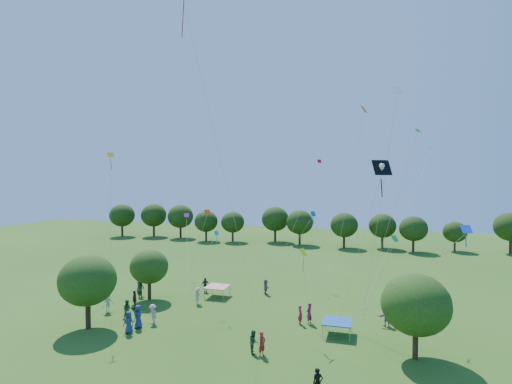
# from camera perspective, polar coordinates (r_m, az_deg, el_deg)

# --- Properties ---
(near_tree_west) EXTENTS (4.50, 4.50, 5.93)m
(near_tree_west) POSITION_cam_1_polar(r_m,az_deg,el_deg) (35.43, -22.92, -11.56)
(near_tree_west) COLOR #422B19
(near_tree_west) RESTS_ON ground
(near_tree_north) EXTENTS (3.77, 3.77, 5.01)m
(near_tree_north) POSITION_cam_1_polar(r_m,az_deg,el_deg) (41.67, -15.01, -10.26)
(near_tree_north) COLOR #422B19
(near_tree_north) RESTS_ON ground
(near_tree_east) EXTENTS (4.53, 4.53, 5.74)m
(near_tree_east) POSITION_cam_1_polar(r_m,az_deg,el_deg) (29.56, 21.87, -14.68)
(near_tree_east) COLOR #422B19
(near_tree_east) RESTS_ON ground
(treeline) EXTENTS (88.01, 8.77, 6.77)m
(treeline) POSITION_cam_1_polar(r_m,az_deg,el_deg) (73.01, 7.85, -4.32)
(treeline) COLOR #422B19
(treeline) RESTS_ON ground
(tent_red_stripe) EXTENTS (2.20, 2.20, 1.10)m
(tent_red_stripe) POSITION_cam_1_polar(r_m,az_deg,el_deg) (41.91, -5.56, -13.32)
(tent_red_stripe) COLOR red
(tent_red_stripe) RESTS_ON ground
(tent_blue) EXTENTS (2.20, 2.20, 1.10)m
(tent_blue) POSITION_cam_1_polar(r_m,az_deg,el_deg) (32.89, 11.53, -17.70)
(tent_blue) COLOR #194EA7
(tent_blue) RESTS_ON ground
(man_in_black) EXTENTS (0.71, 0.61, 1.61)m
(man_in_black) POSITION_cam_1_polar(r_m,az_deg,el_deg) (24.61, 8.82, -25.36)
(man_in_black) COLOR black
(man_in_black) RESTS_ON ground
(crowd_person_0) EXTENTS (0.86, 0.47, 1.74)m
(crowd_person_0) POSITION_cam_1_polar(r_m,az_deg,el_deg) (34.13, -17.74, -17.31)
(crowd_person_0) COLOR navy
(crowd_person_0) RESTS_ON ground
(crowd_person_1) EXTENTS (0.63, 0.70, 1.58)m
(crowd_person_1) POSITION_cam_1_polar(r_m,az_deg,el_deg) (34.68, 6.35, -17.06)
(crowd_person_1) COLOR maroon
(crowd_person_1) RESTS_ON ground
(crowd_person_2) EXTENTS (0.69, 0.88, 1.57)m
(crowd_person_2) POSITION_cam_1_polar(r_m,az_deg,el_deg) (29.48, -0.34, -20.58)
(crowd_person_2) COLOR #214D29
(crowd_person_2) RESTS_ON ground
(crowd_person_3) EXTENTS (1.14, 0.88, 1.59)m
(crowd_person_3) POSITION_cam_1_polar(r_m,az_deg,el_deg) (35.75, -14.52, -16.50)
(crowd_person_3) COLOR #C6AE9E
(crowd_person_3) RESTS_ON ground
(crowd_person_4) EXTENTS (0.90, 1.11, 1.73)m
(crowd_person_4) POSITION_cam_1_polar(r_m,az_deg,el_deg) (39.73, -16.96, -14.52)
(crowd_person_4) COLOR #38332D
(crowd_person_4) RESTS_ON ground
(crowd_person_5) EXTENTS (1.53, 1.16, 1.57)m
(crowd_person_5) POSITION_cam_1_polar(r_m,az_deg,el_deg) (35.71, 18.17, -16.59)
(crowd_person_5) COLOR #9F5C98
(crowd_person_5) RESTS_ON ground
(crowd_person_6) EXTENTS (0.78, 0.92, 1.65)m
(crowd_person_6) POSITION_cam_1_polar(r_m,az_deg,el_deg) (44.95, -16.35, -12.61)
(crowd_person_6) COLOR navy
(crowd_person_6) RESTS_ON ground
(crowd_person_7) EXTENTS (0.61, 0.73, 1.67)m
(crowd_person_7) POSITION_cam_1_polar(r_m,az_deg,el_deg) (28.99, 0.87, -20.87)
(crowd_person_7) COLOR maroon
(crowd_person_7) RESTS_ON ground
(crowd_person_8) EXTENTS (0.94, 0.88, 1.70)m
(crowd_person_8) POSITION_cam_1_polar(r_m,az_deg,el_deg) (37.16, -17.86, -15.73)
(crowd_person_8) COLOR #285926
(crowd_person_8) RESTS_ON ground
(crowd_person_9) EXTENTS (0.93, 1.25, 1.75)m
(crowd_person_9) POSITION_cam_1_polar(r_m,az_deg,el_deg) (39.69, -20.38, -14.56)
(crowd_person_9) COLOR beige
(crowd_person_9) RESTS_ON ground
(crowd_person_10) EXTENTS (0.90, 0.96, 1.54)m
(crowd_person_10) POSITION_cam_1_polar(r_m,az_deg,el_deg) (43.75, -7.29, -13.03)
(crowd_person_10) COLOR #3B372F
(crowd_person_10) RESTS_ON ground
(crowd_person_11) EXTENTS (1.12, 1.55, 1.58)m
(crowd_person_11) POSITION_cam_1_polar(r_m,az_deg,el_deg) (42.64, 1.41, -13.39)
(crowd_person_11) COLOR #8F5375
(crowd_person_11) RESTS_ON ground
(crowd_person_12) EXTENTS (0.53, 0.93, 1.85)m
(crowd_person_12) POSITION_cam_1_polar(r_m,az_deg,el_deg) (35.03, -16.49, -16.69)
(crowd_person_12) COLOR navy
(crowd_person_12) RESTS_ON ground
(crowd_person_13) EXTENTS (0.66, 0.77, 1.76)m
(crowd_person_13) POSITION_cam_1_polar(r_m,az_deg,el_deg) (34.86, 7.59, -16.80)
(crowd_person_13) COLOR maroon
(crowd_person_13) RESTS_ON ground
(crowd_person_14) EXTENTS (0.96, 0.69, 1.74)m
(crowd_person_14) POSITION_cam_1_polar(r_m,az_deg,el_deg) (43.45, -16.15, -13.06)
(crowd_person_14) COLOR #25582F
(crowd_person_14) RESTS_ON ground
(crowd_person_15) EXTENTS (0.66, 1.13, 1.62)m
(crowd_person_15) POSITION_cam_1_polar(r_m,az_deg,el_deg) (39.91, -8.30, -14.46)
(crowd_person_15) COLOR #C1B19A
(crowd_person_15) RESTS_ON ground
(pirate_kite) EXTENTS (3.65, 1.05, 11.99)m
(pirate_kite) POSITION_cam_1_polar(r_m,az_deg,el_deg) (27.05, 17.42, 2.95)
(pirate_kite) COLOR black
(red_high_kite) EXTENTS (6.08, 1.53, 26.25)m
(red_high_kite) POSITION_cam_1_polar(r_m,az_deg,el_deg) (34.83, -8.69, 19.19)
(red_high_kite) COLOR red
(small_kite_0) EXTENTS (3.63, 2.31, 7.75)m
(small_kite_0) POSITION_cam_1_polar(r_m,az_deg,el_deg) (39.39, -7.43, -4.46)
(small_kite_0) COLOR #D6470C
(small_kite_1) EXTENTS (6.81, 12.72, 13.92)m
(small_kite_1) POSITION_cam_1_polar(r_m,az_deg,el_deg) (40.88, 21.79, 0.56)
(small_kite_1) COLOR orange
(small_kite_2) EXTENTS (0.59, 0.61, 13.01)m
(small_kite_2) POSITION_cam_1_polar(r_m,az_deg,el_deg) (36.57, -20.05, 0.93)
(small_kite_2) COLOR #C49511
(small_kite_3) EXTENTS (4.36, 1.21, 14.51)m
(small_kite_3) POSITION_cam_1_polar(r_m,az_deg,el_deg) (32.00, 19.70, -0.05)
(small_kite_3) COLOR #27961B
(small_kite_4) EXTENTS (6.64, 4.55, 7.91)m
(small_kite_4) POSITION_cam_1_polar(r_m,az_deg,el_deg) (28.39, 25.78, -6.95)
(small_kite_4) COLOR blue
(small_kite_5) EXTENTS (4.47, 8.35, 6.37)m
(small_kite_5) POSITION_cam_1_polar(r_m,az_deg,el_deg) (49.89, -9.86, -4.55)
(small_kite_5) COLOR #7A1689
(small_kite_6) EXTENTS (2.39, 5.22, 16.48)m
(small_kite_6) POSITION_cam_1_polar(r_m,az_deg,el_deg) (27.34, 18.43, 6.07)
(small_kite_6) COLOR silver
(small_kite_7) EXTENTS (2.61, 4.39, 6.04)m
(small_kite_7) POSITION_cam_1_polar(r_m,az_deg,el_deg) (36.06, -6.69, -7.68)
(small_kite_7) COLOR #0EA6D6
(small_kite_8) EXTENTS (4.57, 4.24, 12.89)m
(small_kite_8) POSITION_cam_1_polar(r_m,az_deg,el_deg) (44.43, 7.30, -0.14)
(small_kite_8) COLOR red
(small_kite_9) EXTENTS (3.03, 6.58, 17.49)m
(small_kite_9) POSITION_cam_1_polar(r_m,az_deg,el_deg) (37.66, 14.41, 7.13)
(small_kite_9) COLOR #D94F0B
(small_kite_10) EXTENTS (0.87, 1.26, 5.48)m
(small_kite_10) POSITION_cam_1_polar(r_m,az_deg,el_deg) (30.65, 6.82, -9.51)
(small_kite_10) COLOR #B8E914
(small_kite_11) EXTENTS (2.52, 1.68, 6.69)m
(small_kite_11) POSITION_cam_1_polar(r_m,az_deg,el_deg) (30.76, 18.61, -7.95)
(small_kite_11) COLOR green
(small_kite_12) EXTENTS (4.18, 4.81, 7.01)m
(small_kite_12) POSITION_cam_1_polar(r_m,az_deg,el_deg) (45.57, 7.45, -4.35)
(small_kite_12) COLOR blue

